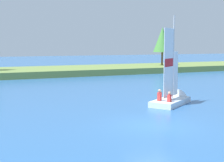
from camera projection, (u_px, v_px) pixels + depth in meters
ground_plane at (152, 125)px, 17.00m from camera, size 200.00×200.00×0.00m
shore_bank at (33, 72)px, 44.70m from camera, size 80.00×10.41×0.83m
shoreline_tree_centre at (162, 40)px, 51.71m from camera, size 2.79×2.79×5.87m
sailboat at (175, 97)px, 23.40m from camera, size 4.26×3.53×6.53m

